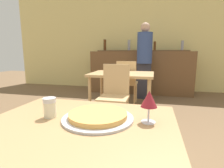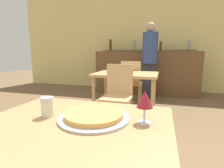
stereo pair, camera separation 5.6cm
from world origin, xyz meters
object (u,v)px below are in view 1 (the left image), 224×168
(person_standing, at_px, (144,58))
(wine_glass, at_px, (149,100))
(chair_far_side_front, at_px, (115,92))
(cheese_shaker, at_px, (50,107))
(chair_far_side_back, at_px, (127,80))
(pizza_tray, at_px, (98,116))

(person_standing, relative_size, wine_glass, 10.80)
(chair_far_side_front, xyz_separation_m, cheese_shaker, (0.00, -1.57, 0.26))
(chair_far_side_back, xyz_separation_m, wine_glass, (0.51, -2.61, 0.32))
(wine_glass, bearing_deg, person_standing, 93.72)
(chair_far_side_front, height_order, cheese_shaker, chair_far_side_front)
(person_standing, bearing_deg, chair_far_side_back, -115.17)
(pizza_tray, xyz_separation_m, cheese_shaker, (-0.25, -0.03, 0.04))
(chair_far_side_front, relative_size, person_standing, 0.52)
(chair_far_side_front, bearing_deg, pizza_tray, -80.45)
(chair_far_side_back, bearing_deg, pizza_tray, 95.61)
(pizza_tray, distance_m, cheese_shaker, 0.26)
(cheese_shaker, bearing_deg, person_standing, 84.88)
(chair_far_side_back, xyz_separation_m, cheese_shaker, (0.00, -2.66, 0.26))
(chair_far_side_front, relative_size, wine_glass, 5.64)
(chair_far_side_front, height_order, chair_far_side_back, same)
(pizza_tray, bearing_deg, person_standing, 89.28)
(cheese_shaker, relative_size, person_standing, 0.06)
(pizza_tray, relative_size, cheese_shaker, 3.45)
(pizza_tray, bearing_deg, cheese_shaker, -173.33)
(chair_far_side_front, distance_m, pizza_tray, 1.57)
(wine_glass, bearing_deg, chair_far_side_back, 101.06)
(chair_far_side_back, bearing_deg, cheese_shaker, 90.08)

